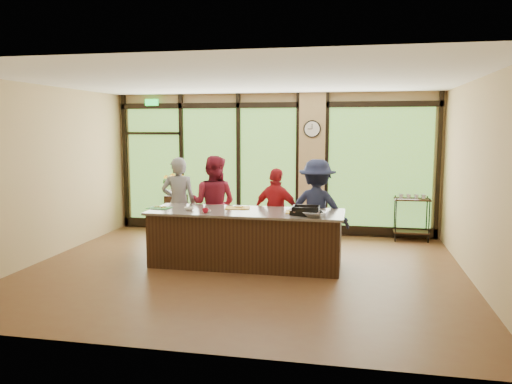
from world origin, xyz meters
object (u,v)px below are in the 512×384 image
at_px(cook_left, 179,204).
at_px(roasting_pan, 306,213).
at_px(cook_right, 317,209).
at_px(island_base, 246,239).
at_px(flower_stand, 176,213).
at_px(bar_cart, 412,213).

height_order(cook_left, roasting_pan, cook_left).
bearing_deg(roasting_pan, cook_right, 104.03).
bearing_deg(cook_right, roasting_pan, 90.51).
bearing_deg(cook_left, island_base, 139.93).
xyz_separation_m(cook_left, roasting_pan, (2.46, -1.00, 0.08)).
bearing_deg(island_base, roasting_pan, -12.16).
bearing_deg(cook_left, roasting_pan, 146.20).
bearing_deg(island_base, cook_right, 31.65).
relative_size(cook_left, roasting_pan, 4.22).
height_order(flower_stand, bar_cart, bar_cart).
xyz_separation_m(cook_left, cook_right, (2.56, -0.10, -0.00)).
bearing_deg(bar_cart, roasting_pan, -125.70).
bearing_deg(cook_right, cook_left, 4.74).
distance_m(cook_left, flower_stand, 1.86).
bearing_deg(roasting_pan, flower_stand, 160.15).
bearing_deg(cook_left, flower_stand, -79.42).
distance_m(cook_right, roasting_pan, 0.91).
distance_m(flower_stand, bar_cart, 5.02).
height_order(island_base, bar_cart, bar_cart).
relative_size(cook_right, roasting_pan, 4.20).
xyz_separation_m(cook_left, bar_cart, (4.34, 1.66, -0.30)).
distance_m(cook_left, bar_cart, 4.66).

